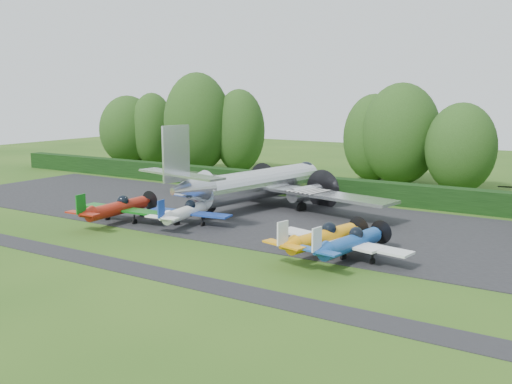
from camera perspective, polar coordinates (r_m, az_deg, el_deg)
The scene contains 17 objects.
ground at distance 38.10m, azimuth -5.01°, elevation -5.53°, with size 160.00×160.00×0.00m, color #254914.
apron at distance 46.23m, azimuth 2.45°, elevation -2.74°, with size 70.00×18.00×0.01m, color black.
taxiway_verge at distance 33.70m, azimuth -11.20°, elevation -7.75°, with size 70.00×2.00×0.00m, color black.
hedgerow at distance 55.89m, azimuth 8.01°, elevation -0.63°, with size 90.00×1.60×2.00m, color black.
transport_plane at distance 50.07m, azimuth 0.20°, elevation 0.84°, with size 24.93×19.12×7.99m.
light_plane_red at distance 45.86m, azimuth -13.66°, elevation -1.57°, with size 7.62×8.01×2.93m.
light_plane_white at distance 44.05m, azimuth -6.96°, elevation -1.98°, with size 6.85×7.21×2.63m.
light_plane_orange at distance 35.81m, azimuth 6.69°, elevation -4.57°, with size 7.52×7.91×2.89m.
light_plane_blue at distance 35.03m, azimuth 9.45°, elevation -5.03°, with size 7.29×7.67×2.80m.
tree_0 at distance 81.14m, azimuth -10.31°, elevation 6.16°, with size 6.08×6.08×10.14m.
tree_1 at distance 67.35m, azimuth 11.69°, elevation 5.34°, with size 7.03×7.03×10.03m.
tree_2 at distance 65.13m, azimuth 14.27°, elevation 5.63°, with size 8.55×8.55×11.24m.
tree_3 at distance 61.55m, azimuth 19.79°, elevation 4.16°, with size 7.08×7.08×9.19m.
tree_5 at distance 83.14m, azimuth -12.68°, elevation 6.04°, with size 7.96×7.96×9.77m.
tree_8 at distance 73.19m, azimuth -1.69°, elevation 6.11°, with size 6.53×6.53×10.61m.
tree_9 at distance 73.76m, azimuth -5.88°, elevation 6.91°, with size 8.58×8.58×12.70m.
tree_11 at distance 87.14m, azimuth -12.19°, elevation 6.11°, with size 6.52×6.52×9.44m.
Camera 1 is at (22.16, -29.30, 10.10)m, focal length 40.00 mm.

